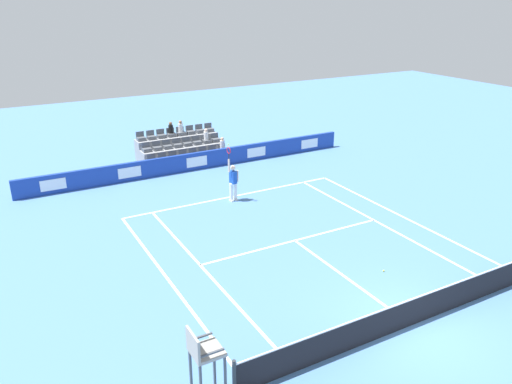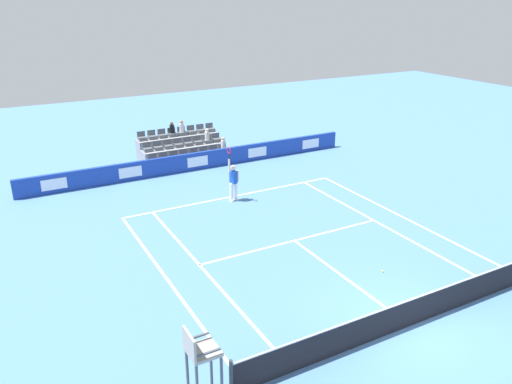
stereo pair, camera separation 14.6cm
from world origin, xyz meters
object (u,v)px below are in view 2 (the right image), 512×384
at_px(tennis_net, 412,312).
at_px(umpire_chair, 201,360).
at_px(loose_tennis_ball, 383,271).
at_px(tennis_player, 233,181).

distance_m(tennis_net, umpire_chair, 6.84).
bearing_deg(tennis_net, loose_tennis_ball, -117.03).
xyz_separation_m(tennis_net, loose_tennis_ball, (-1.43, -2.80, -0.46)).
bearing_deg(tennis_player, umpire_chair, 60.63).
bearing_deg(loose_tennis_ball, umpire_chair, 19.90).
xyz_separation_m(tennis_player, loose_tennis_ball, (-1.69, 8.59, -0.96)).
relative_size(umpire_chair, loose_tennis_ball, 34.41).
bearing_deg(tennis_net, tennis_player, -88.70).
xyz_separation_m(umpire_chair, loose_tennis_ball, (-8.19, -2.96, -1.49)).
bearing_deg(umpire_chair, loose_tennis_ball, -160.10).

